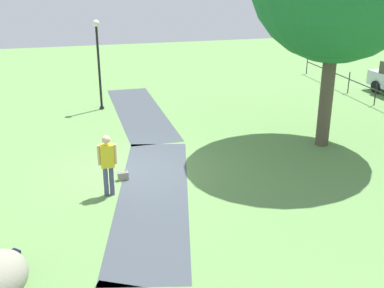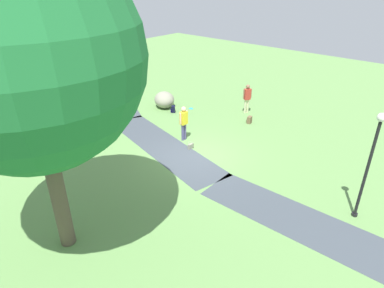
% 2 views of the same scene
% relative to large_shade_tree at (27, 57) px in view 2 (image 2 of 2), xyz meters
% --- Properties ---
extents(ground_plane, '(48.00, 48.00, 0.00)m').
position_rel_large_shade_tree_xyz_m(ground_plane, '(0.56, -6.82, -5.76)').
color(ground_plane, '#608C4A').
extents(footpath_segment_near, '(8.04, 2.08, 0.01)m').
position_rel_large_shade_tree_xyz_m(footpath_segment_near, '(-5.44, -5.69, -5.76)').
color(footpath_segment_near, '#3D444C').
rests_on(footpath_segment_near, ground).
extents(footpath_segment_mid, '(8.23, 3.61, 0.01)m').
position_rel_large_shade_tree_xyz_m(footpath_segment_mid, '(2.46, -6.48, -5.76)').
color(footpath_segment_mid, '#3D444C').
rests_on(footpath_segment_mid, ground).
extents(footpath_segment_far, '(7.99, 5.40, 0.01)m').
position_rel_large_shade_tree_xyz_m(footpath_segment_far, '(9.91, -9.19, -5.76)').
color(footpath_segment_far, '#3D444C').
rests_on(footpath_segment_far, ground).
extents(large_shade_tree, '(5.68, 5.68, 8.62)m').
position_rel_large_shade_tree_xyz_m(large_shade_tree, '(0.00, 0.00, 0.00)').
color(large_shade_tree, brown).
rests_on(large_shade_tree, ground).
extents(lamp_post, '(0.28, 0.28, 3.82)m').
position_rel_large_shade_tree_xyz_m(lamp_post, '(-6.30, -7.23, -3.42)').
color(lamp_post, black).
rests_on(lamp_post, ground).
extents(lawn_boulder, '(1.88, 1.80, 0.97)m').
position_rel_large_shade_tree_xyz_m(lawn_boulder, '(6.05, -10.16, -5.28)').
color(lawn_boulder, gray).
rests_on(lawn_boulder, ground).
extents(woman_with_handbag, '(0.25, 0.52, 1.76)m').
position_rel_large_shade_tree_xyz_m(woman_with_handbag, '(2.11, -7.64, -4.74)').
color(woman_with_handbag, '#4C4976').
rests_on(woman_with_handbag, ground).
extents(man_near_boulder, '(0.40, 0.45, 1.73)m').
position_rel_large_shade_tree_xyz_m(man_near_boulder, '(1.76, -12.73, -4.76)').
color(man_near_boulder, beige).
rests_on(man_near_boulder, ground).
extents(handbag_on_grass, '(0.28, 0.32, 0.31)m').
position_rel_large_shade_tree_xyz_m(handbag_on_grass, '(1.23, -7.16, -5.62)').
color(handbag_on_grass, gray).
rests_on(handbag_on_grass, ground).
extents(backpack_by_boulder, '(0.35, 0.35, 0.40)m').
position_rel_large_shade_tree_xyz_m(backpack_by_boulder, '(5.07, -9.90, -5.57)').
color(backpack_by_boulder, black).
rests_on(backpack_by_boulder, ground).
extents(spare_backpack_on_lawn, '(0.30, 0.31, 0.40)m').
position_rel_large_shade_tree_xyz_m(spare_backpack_on_lawn, '(0.78, -11.54, -5.57)').
color(spare_backpack_on_lawn, brown).
rests_on(spare_backpack_on_lawn, ground).
extents(frisbee_on_grass, '(0.26, 0.26, 0.02)m').
position_rel_large_shade_tree_xyz_m(frisbee_on_grass, '(4.65, -11.04, -5.75)').
color(frisbee_on_grass, '#279CD1').
rests_on(frisbee_on_grass, ground).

